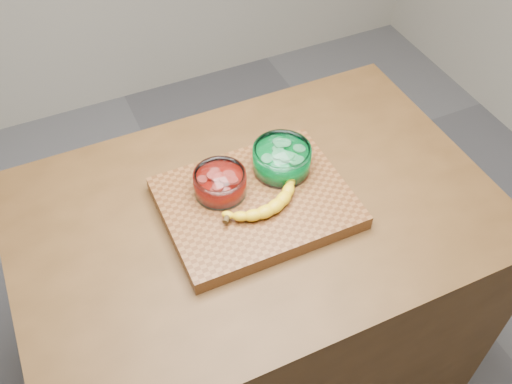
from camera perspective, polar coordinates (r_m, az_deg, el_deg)
name	(u,v)px	position (r m, az deg, el deg)	size (l,w,h in m)	color
ground	(256,368)	(2.18, 0.00, -17.21)	(3.50, 3.50, 0.00)	slate
counter	(256,303)	(1.78, 0.00, -11.08)	(1.20, 0.80, 0.90)	#4D3117
cutting_board	(256,203)	(1.40, 0.00, -1.10)	(0.45, 0.35, 0.04)	brown
bowl_red	(220,183)	(1.38, -3.61, 0.90)	(0.13, 0.13, 0.06)	white
bowl_green	(282,159)	(1.43, 2.59, 3.31)	(0.15, 0.15, 0.07)	white
banana	(262,197)	(1.37, 0.59, -0.52)	(0.25, 0.15, 0.04)	gold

